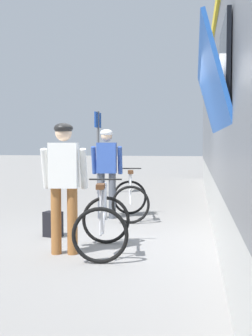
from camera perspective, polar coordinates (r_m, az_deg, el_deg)
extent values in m
plane|color=gray|center=(6.35, 0.95, -10.19)|extent=(80.00, 80.00, 0.00)
cube|color=#2356B2|center=(5.49, 12.42, 6.53)|extent=(0.50, 3.83, 1.65)
cube|color=yellow|center=(7.26, 11.94, 18.75)|extent=(0.04, 20.14, 0.20)
cube|color=black|center=(4.27, 13.27, 13.48)|extent=(0.04, 1.10, 0.80)
cylinder|color=#4C515B|center=(8.29, -3.40, -3.79)|extent=(0.14, 0.14, 0.90)
cylinder|color=#4C515B|center=(8.27, -1.88, -3.81)|extent=(0.14, 0.14, 0.90)
cube|color=#2D4C9E|center=(8.22, -2.66, 1.39)|extent=(0.40, 0.28, 0.60)
cylinder|color=#2D4C9E|center=(8.29, -4.41, 1.06)|extent=(0.11, 0.27, 0.56)
cylinder|color=#2D4C9E|center=(8.23, -0.83, 1.05)|extent=(0.11, 0.27, 0.56)
sphere|color=beige|center=(8.21, -2.67, 4.39)|extent=(0.22, 0.22, 0.22)
ellipsoid|color=white|center=(8.21, -2.67, 4.82)|extent=(0.28, 0.30, 0.14)
cylinder|color=#935B2D|center=(5.73, -9.52, -7.13)|extent=(0.14, 0.14, 0.90)
cylinder|color=#935B2D|center=(5.69, -7.33, -7.18)|extent=(0.14, 0.14, 0.90)
cube|color=white|center=(5.62, -8.50, 0.38)|extent=(0.41, 0.28, 0.60)
cylinder|color=white|center=(5.72, -10.97, -0.10)|extent=(0.12, 0.27, 0.56)
cylinder|color=white|center=(5.62, -5.81, -0.11)|extent=(0.12, 0.27, 0.56)
sphere|color=beige|center=(5.61, -8.54, 4.76)|extent=(0.22, 0.22, 0.22)
ellipsoid|color=black|center=(5.62, -8.54, 5.38)|extent=(0.28, 0.30, 0.14)
torus|color=black|center=(8.74, 0.51, -4.03)|extent=(0.71, 0.17, 0.71)
torus|color=black|center=(7.73, 0.64, -5.03)|extent=(0.71, 0.17, 0.71)
cylinder|color=white|center=(8.36, 0.55, -2.67)|extent=(0.15, 0.64, 0.63)
cylinder|color=white|center=(8.21, 0.57, -0.66)|extent=(0.19, 0.84, 0.04)
cylinder|color=white|center=(7.94, 0.61, -3.00)|extent=(0.09, 0.28, 0.62)
cylinder|color=white|center=(7.91, 0.62, -5.02)|extent=(0.09, 0.36, 0.08)
cylinder|color=white|center=(7.76, 0.64, -2.95)|extent=(0.05, 0.15, 0.56)
cylinder|color=white|center=(8.69, 0.51, -2.26)|extent=(0.05, 0.09, 0.55)
cylinder|color=black|center=(8.63, 0.52, -0.06)|extent=(0.48, 0.11, 0.02)
cube|color=#4C2D19|center=(7.76, 0.63, -0.54)|extent=(0.14, 0.25, 0.06)
torus|color=black|center=(6.23, -2.76, -7.11)|extent=(0.71, 0.15, 0.71)
torus|color=black|center=(5.24, -3.56, -9.17)|extent=(0.71, 0.15, 0.71)
cylinder|color=silver|center=(5.84, -3.02, -5.36)|extent=(0.13, 0.64, 0.63)
cylinder|color=silver|center=(5.68, -3.12, -2.54)|extent=(0.16, 0.85, 0.04)
cylinder|color=silver|center=(5.42, -3.36, -6.05)|extent=(0.08, 0.28, 0.62)
cylinder|color=silver|center=(5.42, -3.40, -9.03)|extent=(0.08, 0.36, 0.08)
cylinder|color=silver|center=(5.24, -3.51, -6.09)|extent=(0.04, 0.15, 0.56)
cylinder|color=silver|center=(6.16, -2.79, -4.64)|extent=(0.04, 0.09, 0.55)
cylinder|color=black|center=(6.10, -2.81, -1.56)|extent=(0.48, 0.09, 0.02)
cube|color=#4C2D19|center=(5.23, -3.50, -2.52)|extent=(0.13, 0.25, 0.06)
cube|color=black|center=(6.81, -9.94, -7.57)|extent=(0.31, 0.24, 0.40)
cylinder|color=#595B60|center=(12.15, -3.85, 2.08)|extent=(0.08, 0.08, 2.40)
cube|color=#193F99|center=(12.17, -3.87, 6.56)|extent=(0.04, 0.70, 0.44)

